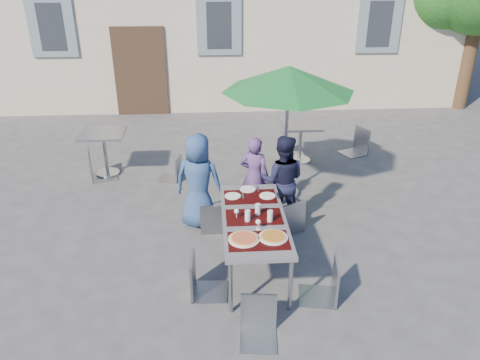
{
  "coord_description": "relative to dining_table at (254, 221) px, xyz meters",
  "views": [
    {
      "loc": [
        -0.28,
        -4.45,
        3.71
      ],
      "look_at": [
        0.12,
        1.53,
        0.84
      ],
      "focal_mm": 35.0,
      "sensor_mm": 36.0,
      "label": 1
    }
  ],
  "objects": [
    {
      "name": "cafe_table_1",
      "position": [
        1.25,
        3.47,
        -0.15
      ],
      "size": [
        0.73,
        0.73,
        0.78
      ],
      "color": "#B1B3B9",
      "rests_on": "ground"
    },
    {
      "name": "dining_table",
      "position": [
        0.0,
        0.0,
        0.0
      ],
      "size": [
        0.8,
        1.85,
        0.76
      ],
      "color": "#46464B",
      "rests_on": "ground"
    },
    {
      "name": "chair_5",
      "position": [
        -0.06,
        -1.24,
        -0.18
      ],
      "size": [
        0.43,
        0.43,
        0.89
      ],
      "color": "gray",
      "rests_on": "ground"
    },
    {
      "name": "bg_chair_r_0",
      "position": [
        -1.21,
        2.79,
        -0.2
      ],
      "size": [
        0.46,
        0.45,
        0.86
      ],
      "color": "gray",
      "rests_on": "ground"
    },
    {
      "name": "bg_chair_l_1",
      "position": [
        1.1,
        3.72,
        -0.13
      ],
      "size": [
        0.46,
        0.46,
        0.97
      ],
      "color": "gray",
      "rests_on": "ground"
    },
    {
      "name": "chair_0",
      "position": [
        -0.5,
        0.93,
        -0.18
      ],
      "size": [
        0.4,
        0.4,
        0.89
      ],
      "color": "gray",
      "rests_on": "ground"
    },
    {
      "name": "pizza_near_left",
      "position": [
        -0.16,
        -0.52,
        0.07
      ],
      "size": [
        0.37,
        0.37,
        0.03
      ],
      "color": "white",
      "rests_on": "dining_table"
    },
    {
      "name": "bg_chair_r_1",
      "position": [
        2.53,
        3.83,
        -0.09
      ],
      "size": [
        0.6,
        0.6,
        1.03
      ],
      "color": "gray",
      "rests_on": "ground"
    },
    {
      "name": "chair_3",
      "position": [
        -0.68,
        -0.49,
        -0.13
      ],
      "size": [
        0.45,
        0.45,
        0.96
      ],
      "color": "gray",
      "rests_on": "ground"
    },
    {
      "name": "patio_umbrella",
      "position": [
        0.71,
        2.03,
        1.29
      ],
      "size": [
        2.11,
        2.11,
        2.21
      ],
      "color": "#B1B3B9",
      "rests_on": "ground"
    },
    {
      "name": "chair_1",
      "position": [
        -0.06,
        1.14,
        -0.11
      ],
      "size": [
        0.48,
        0.49,
        0.99
      ],
      "color": "#949A9F",
      "rests_on": "ground"
    },
    {
      "name": "child_2",
      "position": [
        0.53,
        1.12,
        0.01
      ],
      "size": [
        0.75,
        0.53,
        1.41
      ],
      "primitive_type": "imported",
      "rotation": [
        0.0,
        0.0,
        2.93
      ],
      "color": "#171932",
      "rests_on": "ground"
    },
    {
      "name": "cafe_table_0",
      "position": [
        -2.47,
        3.09,
        -0.09
      ],
      "size": [
        0.78,
        0.78,
        0.84
      ],
      "color": "#B1B3B9",
      "rests_on": "ground"
    },
    {
      "name": "child_1",
      "position": [
        0.14,
        1.42,
        -0.05
      ],
      "size": [
        0.56,
        0.47,
        1.29
      ],
      "primitive_type": "imported",
      "rotation": [
        0.0,
        0.0,
        2.72
      ],
      "color": "#573873",
      "rests_on": "ground"
    },
    {
      "name": "bg_chair_l_0",
      "position": [
        -2.62,
        2.94,
        -0.09
      ],
      "size": [
        0.56,
        0.56,
        1.03
      ],
      "color": "gray",
      "rests_on": "ground"
    },
    {
      "name": "pizza_near_right",
      "position": [
        0.18,
        -0.5,
        0.07
      ],
      "size": [
        0.34,
        0.34,
        0.03
      ],
      "color": "white",
      "rests_on": "dining_table"
    },
    {
      "name": "chair_4",
      "position": [
        0.81,
        -0.69,
        -0.12
      ],
      "size": [
        0.5,
        0.5,
        0.98
      ],
      "color": "#8F959B",
      "rests_on": "ground"
    },
    {
      "name": "glassware",
      "position": [
        0.02,
        -0.07,
        0.13
      ],
      "size": [
        0.47,
        0.42,
        0.15
      ],
      "color": "silver",
      "rests_on": "dining_table"
    },
    {
      "name": "child_0",
      "position": [
        -0.71,
        1.13,
        0.03
      ],
      "size": [
        0.81,
        0.63,
        1.46
      ],
      "primitive_type": "imported",
      "rotation": [
        0.0,
        0.0,
        2.88
      ],
      "color": "#2D4A7C",
      "rests_on": "ground"
    },
    {
      "name": "place_settings",
      "position": [
        -0.0,
        0.63,
        0.06
      ],
      "size": [
        0.73,
        0.44,
        0.01
      ],
      "color": "white",
      "rests_on": "dining_table"
    },
    {
      "name": "ground",
      "position": [
        -0.23,
        -0.63,
        -0.7
      ],
      "size": [
        90.0,
        90.0,
        0.0
      ],
      "primitive_type": "plane",
      "color": "#424245",
      "rests_on": "ground"
    },
    {
      "name": "chair_2",
      "position": [
        0.6,
        0.84,
        -0.12
      ],
      "size": [
        0.56,
        0.56,
        0.97
      ],
      "color": "gray",
      "rests_on": "ground"
    }
  ]
}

